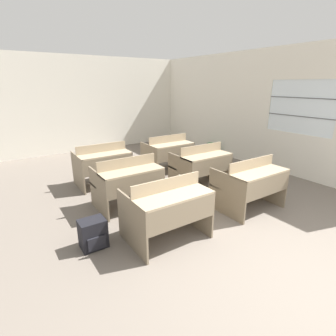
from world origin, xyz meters
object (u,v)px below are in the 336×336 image
Objects in this scene: bench_third_left at (103,163)px; bench_front_right at (250,183)px; bench_front_left at (167,208)px; bench_second_right at (201,165)px; bench_third_right at (168,152)px; bench_second_left at (128,181)px; wastepaper_bin at (211,149)px; schoolbag at (93,234)px.

bench_front_right is at bearing -55.96° from bench_third_left.
bench_front_left is at bearing 179.87° from bench_front_right.
bench_second_right and bench_third_right have the same top height.
wastepaper_bin is at bearing 26.92° from bench_second_left.
bench_front_left and bench_third_right have the same top height.
bench_front_right is at bearing -35.88° from bench_second_left.
bench_third_right reaches higher than schoolbag.
bench_front_right is 3.07m from bench_third_left.
bench_front_left is 1.00× the size of bench_third_right.
bench_third_right is at bearing -0.14° from bench_third_left.
bench_front_right reaches higher than wastepaper_bin.
bench_third_right is at bearing 39.16° from schoolbag.
bench_second_left is 3.14× the size of wastepaper_bin.
bench_third_left is at bearing -170.64° from wastepaper_bin.
bench_third_left is (0.02, 1.29, 0.00)m from bench_second_left.
bench_second_left is at bearing -143.16° from bench_third_right.
bench_front_right is at bearing -122.55° from wastepaper_bin.
bench_front_right is at bearing -89.44° from bench_second_right.
bench_third_left is at bearing 124.04° from bench_front_right.
bench_second_left is (-1.73, 1.25, 0.00)m from bench_front_right.
bench_second_right is 3.14× the size of wastepaper_bin.
bench_front_right is 1.00× the size of bench_third_left.
bench_second_left is 1.00× the size of bench_third_right.
bench_front_right is 2.14m from bench_second_left.
bench_front_left is 2.69× the size of schoolbag.
bench_second_right is 1.25m from bench_third_right.
bench_second_left is (-0.00, 1.25, 0.00)m from bench_front_left.
bench_second_left is 2.14m from bench_third_right.
bench_second_left is at bearing 144.12° from bench_front_right.
schoolbag is (-2.67, -0.92, -0.28)m from bench_second_right.
bench_front_left is at bearing -124.03° from bench_third_right.
schoolbag is at bearing -137.00° from bench_second_left.
bench_third_left is 3.14× the size of wastepaper_bin.
bench_front_right is at bearing -7.87° from schoolbag.
bench_front_right is 1.29m from bench_second_right.
bench_second_left is at bearing -90.71° from bench_third_left.
wastepaper_bin is at bearing 30.69° from schoolbag.
bench_front_right is 1.00× the size of bench_third_right.
bench_third_right is (1.71, 2.53, 0.00)m from bench_front_left.
bench_front_left is 2.54m from bench_third_left.
bench_third_left is (-1.70, 1.25, 0.00)m from bench_second_right.
wastepaper_bin is (3.75, 3.15, -0.30)m from bench_front_left.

